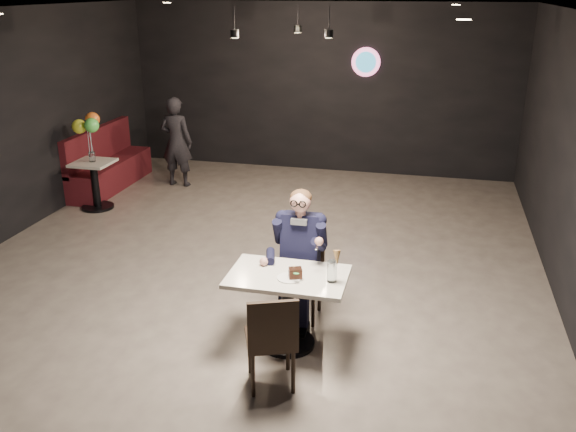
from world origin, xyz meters
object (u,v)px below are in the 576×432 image
(seated_man, at_px, (301,254))
(passerby, at_px, (177,142))
(main_table, at_px, (288,310))
(sundae_glass, at_px, (332,271))
(side_table, at_px, (96,186))
(chair_near, at_px, (271,337))
(booth_bench, at_px, (109,158))
(balloon_vase, at_px, (92,157))
(chair_far, at_px, (300,277))

(seated_man, xyz_separation_m, passerby, (-3.02, 3.89, 0.04))
(main_table, bearing_deg, sundae_glass, -5.42)
(side_table, height_order, passerby, passerby)
(chair_near, bearing_deg, booth_bench, 109.90)
(chair_near, relative_size, balloon_vase, 6.21)
(main_table, bearing_deg, chair_far, 90.00)
(main_table, relative_size, balloon_vase, 7.43)
(side_table, relative_size, balloon_vase, 4.75)
(chair_far, xyz_separation_m, balloon_vase, (-3.79, 2.50, 0.36))
(chair_far, height_order, passerby, passerby)
(seated_man, height_order, booth_bench, seated_man)
(balloon_vase, bearing_deg, sundae_glass, -36.27)
(chair_far, bearing_deg, balloon_vase, 146.61)
(main_table, bearing_deg, seated_man, 90.00)
(balloon_vase, bearing_deg, main_table, -38.81)
(chair_far, xyz_separation_m, seated_man, (0.00, 0.00, 0.26))
(balloon_vase, bearing_deg, side_table, 0.00)
(sundae_glass, distance_m, balloon_vase, 5.21)
(side_table, relative_size, passerby, 0.46)
(chair_far, distance_m, seated_man, 0.26)
(sundae_glass, bearing_deg, chair_far, 125.32)
(seated_man, bearing_deg, balloon_vase, 146.61)
(seated_man, distance_m, booth_bench, 5.38)
(passerby, bearing_deg, chair_far, 130.30)
(chair_near, xyz_separation_m, seated_man, (0.00, 1.17, 0.26))
(booth_bench, xyz_separation_m, balloon_vase, (0.30, -1.00, 0.31))
(sundae_glass, distance_m, booth_bench, 6.09)
(chair_near, bearing_deg, chair_far, 68.70)
(chair_far, height_order, side_table, chair_far)
(main_table, xyz_separation_m, passerby, (-3.02, 4.44, 0.39))
(seated_man, height_order, side_table, seated_man)
(seated_man, relative_size, sundae_glass, 7.15)
(booth_bench, distance_m, side_table, 1.06)
(balloon_vase, bearing_deg, passerby, 61.09)
(seated_man, distance_m, passerby, 4.92)
(chair_far, relative_size, balloon_vase, 6.21)
(chair_near, xyz_separation_m, booth_bench, (-4.09, 4.67, 0.05))
(main_table, distance_m, side_table, 4.86)
(balloon_vase, relative_size, passerby, 0.10)
(seated_man, xyz_separation_m, side_table, (-3.79, 2.50, -0.37))
(sundae_glass, bearing_deg, booth_bench, 137.79)
(side_table, distance_m, passerby, 1.64)
(side_table, xyz_separation_m, balloon_vase, (0.00, 0.00, 0.47))
(chair_near, height_order, balloon_vase, chair_near)
(seated_man, height_order, sundae_glass, seated_man)
(chair_far, distance_m, sundae_glass, 0.82)
(passerby, bearing_deg, chair_near, 123.30)
(main_table, distance_m, passerby, 5.38)
(balloon_vase, distance_m, passerby, 1.59)
(main_table, xyz_separation_m, booth_bench, (-4.09, 4.05, 0.14))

